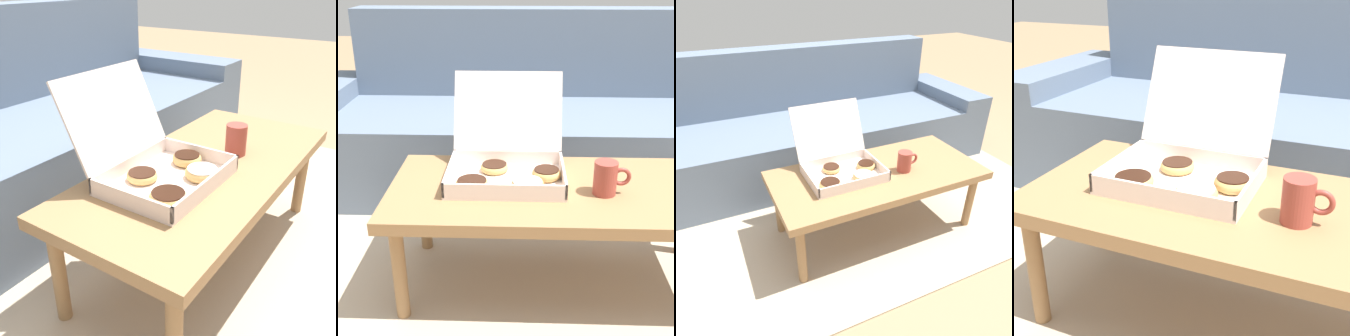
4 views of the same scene
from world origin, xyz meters
The scene contains 6 objects.
ground_plane centered at (0.00, 0.00, 0.00)m, with size 12.00×12.00×0.00m, color #937756.
area_rug centered at (0.00, 0.30, 0.01)m, with size 2.64×1.83×0.01m, color tan.
couch centered at (0.00, 0.82, 0.28)m, with size 2.52×0.83×0.85m.
coffee_table centered at (0.00, -0.09, 0.35)m, with size 1.13×0.52×0.38m.
pastry_box centered at (-0.17, -0.02, 0.44)m, with size 0.39×0.41×0.32m.
coffee_mug centered at (0.14, -0.14, 0.44)m, with size 0.12×0.07×0.11m.
Camera 1 is at (-1.07, -0.65, 0.96)m, focal length 42.00 mm.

